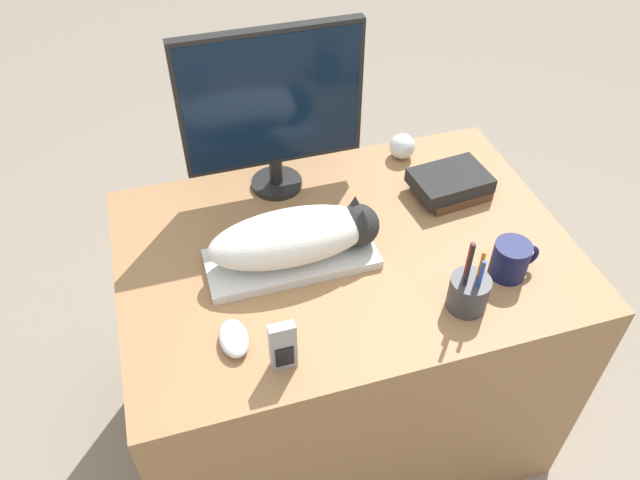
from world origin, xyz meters
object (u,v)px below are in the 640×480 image
(coffee_mug, at_px, (511,259))
(pen_cup, at_px, (469,292))
(keyboard, at_px, (292,259))
(monitor, at_px, (272,105))
(baseball, at_px, (402,146))
(computer_mouse, at_px, (234,338))
(phone, at_px, (283,347))
(book_stack, at_px, (451,184))
(cat, at_px, (301,235))

(coffee_mug, bearing_deg, pen_cup, -155.99)
(keyboard, relative_size, monitor, 0.88)
(baseball, bearing_deg, pen_cup, -97.36)
(computer_mouse, bearing_deg, phone, -43.59)
(pen_cup, xyz_separation_m, book_stack, (0.14, 0.38, -0.01))
(baseball, bearing_deg, cat, -140.45)
(monitor, height_order, book_stack, monitor)
(monitor, bearing_deg, pen_cup, -60.45)
(pen_cup, height_order, book_stack, pen_cup)
(cat, relative_size, pen_cup, 2.03)
(coffee_mug, height_order, book_stack, coffee_mug)
(keyboard, distance_m, cat, 0.08)
(monitor, xyz_separation_m, coffee_mug, (0.45, -0.48, -0.21))
(computer_mouse, height_order, baseball, baseball)
(cat, relative_size, coffee_mug, 3.49)
(computer_mouse, distance_m, pen_cup, 0.53)
(keyboard, xyz_separation_m, baseball, (0.42, 0.33, 0.03))
(monitor, height_order, phone, monitor)
(cat, xyz_separation_m, coffee_mug, (0.46, -0.18, -0.04))
(coffee_mug, distance_m, phone, 0.59)
(keyboard, relative_size, book_stack, 1.93)
(baseball, bearing_deg, keyboard, -142.13)
(computer_mouse, bearing_deg, book_stack, 26.58)
(cat, xyz_separation_m, monitor, (0.01, 0.30, 0.18))
(pen_cup, distance_m, baseball, 0.58)
(pen_cup, distance_m, book_stack, 0.40)
(cat, bearing_deg, monitor, 87.68)
(baseball, bearing_deg, computer_mouse, -138.76)
(keyboard, relative_size, phone, 3.20)
(pen_cup, height_order, phone, pen_cup)
(computer_mouse, distance_m, baseball, 0.80)
(computer_mouse, xyz_separation_m, coffee_mug, (0.67, 0.02, 0.03))
(coffee_mug, relative_size, pen_cup, 0.58)
(keyboard, bearing_deg, phone, -107.88)
(monitor, distance_m, baseball, 0.45)
(cat, xyz_separation_m, phone, (-0.12, -0.29, -0.02))
(keyboard, relative_size, baseball, 5.55)
(phone, bearing_deg, book_stack, 35.97)
(keyboard, relative_size, computer_mouse, 3.97)
(book_stack, bearing_deg, keyboard, -164.74)
(computer_mouse, bearing_deg, baseball, 41.24)
(monitor, height_order, baseball, monitor)
(keyboard, distance_m, baseball, 0.53)
(keyboard, bearing_deg, book_stack, 15.26)
(keyboard, xyz_separation_m, computer_mouse, (-0.18, -0.20, 0.01))
(coffee_mug, height_order, phone, phone)
(pen_cup, relative_size, phone, 1.59)
(computer_mouse, relative_size, baseball, 1.40)
(cat, height_order, book_stack, cat)
(pen_cup, xyz_separation_m, phone, (-0.44, -0.04, 0.02))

